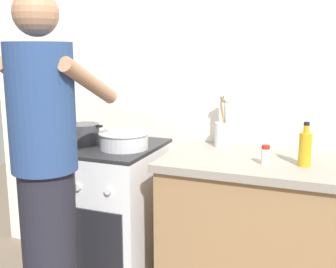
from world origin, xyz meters
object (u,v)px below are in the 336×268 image
(pot, at_px, (84,134))
(spice_bottle, at_px, (265,155))
(stove_range, at_px, (108,217))
(mixing_bowl, at_px, (124,139))
(utensil_crock, at_px, (224,130))
(oil_bottle, at_px, (305,148))
(person, at_px, (46,178))

(pot, relative_size, spice_bottle, 2.60)
(stove_range, distance_m, mixing_bowl, 0.52)
(utensil_crock, bearing_deg, stove_range, -162.84)
(mixing_bowl, relative_size, utensil_crock, 0.87)
(stove_range, relative_size, mixing_bowl, 3.15)
(mixing_bowl, xyz_separation_m, utensil_crock, (0.51, 0.24, 0.05))
(pot, distance_m, mixing_bowl, 0.28)
(stove_range, distance_m, pot, 0.53)
(pot, xyz_separation_m, utensil_crock, (0.79, 0.22, 0.04))
(utensil_crock, height_order, oil_bottle, utensil_crock)
(stove_range, distance_m, utensil_crock, 0.87)
(mixing_bowl, relative_size, oil_bottle, 1.33)
(pot, xyz_separation_m, person, (0.13, -0.53, -0.10))
(pot, bearing_deg, utensil_crock, 15.31)
(utensil_crock, xyz_separation_m, person, (-0.66, -0.75, -0.14))
(oil_bottle, distance_m, person, 1.23)
(pot, xyz_separation_m, spice_bottle, (1.07, -0.07, -0.01))
(pot, height_order, oil_bottle, oil_bottle)
(pot, height_order, utensil_crock, utensil_crock)
(pot, distance_m, utensil_crock, 0.82)
(stove_range, height_order, utensil_crock, utensil_crock)
(mixing_bowl, height_order, spice_bottle, same)
(mixing_bowl, height_order, utensil_crock, utensil_crock)
(mixing_bowl, distance_m, utensil_crock, 0.57)
(pot, height_order, person, person)
(pot, relative_size, person, 0.15)
(mixing_bowl, bearing_deg, stove_range, 163.75)
(mixing_bowl, distance_m, person, 0.54)
(stove_range, relative_size, utensil_crock, 2.75)
(pot, bearing_deg, stove_range, 6.32)
(utensil_crock, xyz_separation_m, spice_bottle, (0.28, -0.29, -0.05))
(spice_bottle, height_order, person, person)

